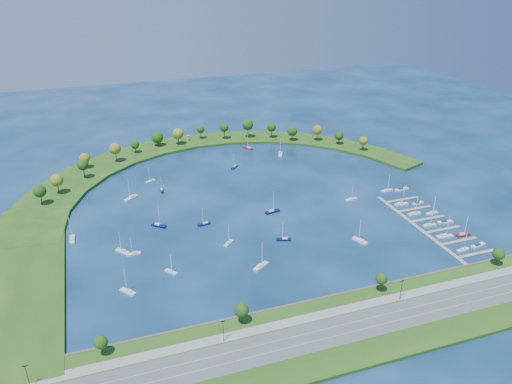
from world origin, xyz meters
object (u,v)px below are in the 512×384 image
object	(u,v)px
moored_boat_4	(351,199)
moored_boat_11	(360,240)
moored_boat_3	(122,251)
docked_boat_0	(463,249)
moored_boat_12	(204,223)
docked_boat_3	(463,234)
moored_boat_8	(272,211)
moored_boat_10	(134,253)
moored_boat_2	(128,291)
moored_boat_14	(280,154)
moored_boat_6	(72,239)
docked_boat_6	(414,213)
docked_boat_8	(401,204)
docked_boat_7	(432,213)
harbor_tower	(188,138)
moored_boat_7	(235,167)
docked_boat_4	(430,225)
dock_system	(429,225)
docked_boat_11	(401,189)
moored_boat_17	(228,243)
moored_boat_15	(261,266)
moored_boat_18	(159,225)
docked_boat_9	(418,203)
docked_boat_2	(445,236)
docked_boat_10	(387,190)
moored_boat_1	(284,239)
moored_boat_16	(131,198)
moored_boat_13	(248,148)
moored_boat_5	(151,181)
moored_boat_0	(171,271)
docked_boat_1	(478,245)
docked_boat_5	(445,222)

from	to	relation	value
moored_boat_4	moored_boat_11	world-z (taller)	moored_boat_11
moored_boat_3	docked_boat_0	xyz separation A→B (m)	(166.30, -56.08, -0.02)
moored_boat_12	docked_boat_3	size ratio (longest dim) A/B	0.90
moored_boat_8	moored_boat_10	world-z (taller)	moored_boat_8
moored_boat_2	moored_boat_8	xyz separation A→B (m)	(89.35, 51.57, 0.04)
moored_boat_8	moored_boat_14	size ratio (longest dim) A/B	0.97
moored_boat_6	docked_boat_6	world-z (taller)	moored_boat_6
moored_boat_6	docked_boat_0	distance (m)	205.50
moored_boat_3	moored_boat_6	bearing A→B (deg)	8.14
docked_boat_8	docked_boat_7	bearing A→B (deg)	-54.41
harbor_tower	moored_boat_7	distance (m)	66.06
docked_boat_4	dock_system	bearing A→B (deg)	128.56
moored_boat_10	docked_boat_7	xyz separation A→B (m)	(171.60, -12.48, 0.02)
harbor_tower	docked_boat_7	distance (m)	201.31
docked_boat_11	moored_boat_4	bearing A→B (deg)	177.77
moored_boat_17	moored_boat_15	bearing A→B (deg)	-116.33
moored_boat_15	moored_boat_6	bearing A→B (deg)	115.54
moored_boat_11	moored_boat_18	size ratio (longest dim) A/B	1.04
dock_system	docked_boat_0	xyz separation A→B (m)	(0.24, -27.93, 0.52)
moored_boat_11	docked_boat_9	world-z (taller)	moored_boat_11
moored_boat_6	docked_boat_2	xyz separation A→B (m)	(190.51, -62.62, -0.01)
docked_boat_10	moored_boat_1	bearing A→B (deg)	-163.68
moored_boat_1	moored_boat_16	distance (m)	105.66
moored_boat_6	moored_boat_13	world-z (taller)	moored_boat_6
moored_boat_10	docked_boat_3	size ratio (longest dim) A/B	0.88
docked_boat_10	docked_boat_7	bearing A→B (deg)	-82.97
moored_boat_5	moored_boat_14	distance (m)	102.70
moored_boat_3	moored_boat_18	world-z (taller)	moored_boat_18
moored_boat_7	moored_boat_1	bearing A→B (deg)	39.31
moored_boat_17	dock_system	bearing A→B (deg)	-54.06
docked_boat_4	docked_boat_8	world-z (taller)	docked_boat_8
moored_boat_0	moored_boat_3	distance (m)	33.26
moored_boat_12	moored_boat_8	bearing A→B (deg)	175.07
moored_boat_16	docked_boat_6	world-z (taller)	moored_boat_16
dock_system	moored_boat_13	xyz separation A→B (m)	(-57.35, 150.93, 0.56)
moored_boat_16	moored_boat_0	bearing A→B (deg)	56.86
docked_boat_1	docked_boat_11	xyz separation A→B (m)	(1.89, 72.65, 0.06)
moored_boat_0	moored_boat_16	bearing A→B (deg)	148.19
moored_boat_2	docked_boat_9	xyz separation A→B (m)	(177.74, 33.00, -0.33)
moored_boat_8	docked_boat_8	bearing A→B (deg)	-23.00
moored_boat_11	moored_boat_12	world-z (taller)	moored_boat_11
moored_boat_15	docked_boat_5	distance (m)	114.44
docked_boat_9	moored_boat_15	bearing A→B (deg)	-170.85
moored_boat_13	moored_boat_14	world-z (taller)	moored_boat_14
docked_boat_1	docked_boat_3	xyz separation A→B (m)	(0.04, 11.54, 0.26)
moored_boat_11	moored_boat_10	bearing A→B (deg)	55.40
moored_boat_4	moored_boat_8	bearing A→B (deg)	167.60
dock_system	moored_boat_8	bearing A→B (deg)	150.52
moored_boat_17	docked_boat_2	bearing A→B (deg)	-60.63
moored_boat_16	moored_boat_15	bearing A→B (deg)	78.65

